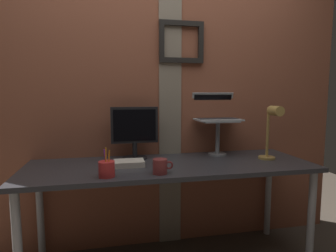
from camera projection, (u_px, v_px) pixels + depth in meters
name	position (u px, v px, depth m)	size (l,w,h in m)	color
brick_wall_back	(152.00, 83.00, 2.25)	(3.15, 0.16, 2.59)	#9E563D
desk	(171.00, 174.00, 1.96)	(1.95, 0.65, 0.74)	#333338
monitor	(135.00, 129.00, 2.08)	(0.34, 0.18, 0.38)	black
laptop_stand	(218.00, 132.00, 2.22)	(0.28, 0.22, 0.27)	gray
laptop	(215.00, 112.00, 2.27)	(0.35, 0.29, 0.22)	#ADB2B7
desk_lamp	(272.00, 127.00, 2.02)	(0.12, 0.20, 0.39)	tan
pen_cup	(107.00, 169.00, 1.64)	(0.09, 0.09, 0.18)	red
coffee_mug	(160.00, 166.00, 1.71)	(0.13, 0.09, 0.09)	maroon
paper_clutter_stack	(129.00, 163.00, 1.89)	(0.20, 0.14, 0.04)	silver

